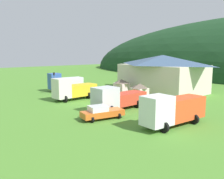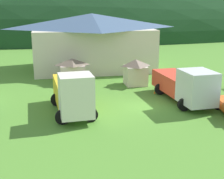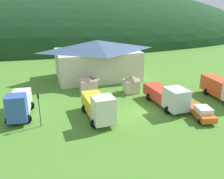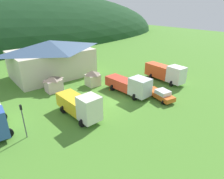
% 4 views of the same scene
% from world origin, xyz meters
% --- Properties ---
extents(ground_plane, '(200.00, 200.00, 0.00)m').
position_xyz_m(ground_plane, '(0.00, 0.00, 0.00)').
color(ground_plane, '#4C842D').
extents(forested_hill_backdrop, '(161.26, 60.00, 39.85)m').
position_xyz_m(forested_hill_backdrop, '(0.00, 67.48, 0.00)').
color(forested_hill_backdrop, '#193D1E').
rests_on(forested_hill_backdrop, ground).
extents(depot_building, '(16.37, 11.14, 7.29)m').
position_xyz_m(depot_building, '(-1.86, 17.20, 3.75)').
color(depot_building, beige).
rests_on(depot_building, ground).
extents(play_shed_cream, '(2.40, 2.42, 2.80)m').
position_xyz_m(play_shed_cream, '(1.44, 7.41, 1.44)').
color(play_shed_cream, beige).
rests_on(play_shed_cream, ground).
extents(play_shed_pink, '(2.86, 2.22, 2.77)m').
position_xyz_m(play_shed_pink, '(-5.20, 9.44, 1.43)').
color(play_shed_pink, beige).
rests_on(play_shed_pink, ground).
extents(box_truck_blue, '(3.37, 7.09, 3.68)m').
position_xyz_m(box_truck_blue, '(-15.36, 2.80, 1.80)').
color(box_truck_blue, '#3356AD').
rests_on(box_truck_blue, ground).
extents(heavy_rig_striped, '(3.43, 7.58, 3.69)m').
position_xyz_m(heavy_rig_striped, '(-6.03, -0.72, 1.78)').
color(heavy_rig_striped, silver).
rests_on(heavy_rig_striped, ground).
extents(tow_truck_silver, '(3.53, 8.55, 3.33)m').
position_xyz_m(tow_truck_silver, '(4.01, 0.27, 1.66)').
color(tow_truck_silver, silver).
rests_on(tow_truck_silver, ground).
extents(heavy_rig_white, '(3.33, 8.28, 3.52)m').
position_xyz_m(heavy_rig_white, '(13.31, 0.06, 1.87)').
color(heavy_rig_white, white).
rests_on(heavy_rig_white, ground).
extents(service_pickup_orange, '(2.91, 5.35, 1.66)m').
position_xyz_m(service_pickup_orange, '(6.40, -4.08, 0.83)').
color(service_pickup_orange, orange).
rests_on(service_pickup_orange, ground).
extents(traffic_light_west, '(0.20, 0.32, 4.11)m').
position_xyz_m(traffic_light_west, '(-12.96, -0.52, 2.52)').
color(traffic_light_west, '#4C4C51').
rests_on(traffic_light_west, ground).
extents(traffic_cone_near_pickup, '(0.36, 0.36, 0.64)m').
position_xyz_m(traffic_cone_near_pickup, '(2.35, 3.61, 0.00)').
color(traffic_cone_near_pickup, orange).
rests_on(traffic_cone_near_pickup, ground).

